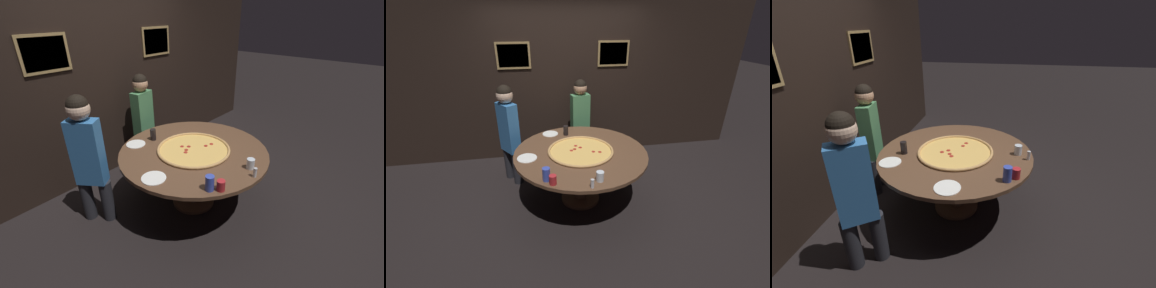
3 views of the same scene
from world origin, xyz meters
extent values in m
plane|color=black|center=(0.00, 0.00, 0.00)|extent=(24.00, 24.00, 0.00)
cube|color=black|center=(0.00, 1.44, 1.30)|extent=(6.40, 0.06, 2.60)
cube|color=#9E7F4C|center=(0.80, 1.40, 1.75)|extent=(0.52, 0.02, 0.40)
cube|color=slate|center=(0.80, 1.40, 1.75)|extent=(0.46, 0.01, 0.34)
cylinder|color=brown|center=(0.00, 0.00, 0.72)|extent=(1.69, 1.69, 0.04)
cylinder|color=brown|center=(0.00, 0.00, 0.35)|extent=(0.16, 0.16, 0.70)
cylinder|color=brown|center=(0.00, 0.00, 0.02)|extent=(0.52, 0.52, 0.04)
cylinder|color=#EAB75B|center=(0.00, 0.00, 0.75)|extent=(0.80, 0.80, 0.01)
torus|color=tan|center=(0.00, 0.00, 0.76)|extent=(0.84, 0.84, 0.03)
cylinder|color=#A8281E|center=(0.15, -0.06, 0.75)|extent=(0.04, 0.04, 0.00)
cylinder|color=#A8281E|center=(0.01, 0.08, 0.75)|extent=(0.04, 0.04, 0.00)
cylinder|color=#A8281E|center=(0.23, -0.08, 0.75)|extent=(0.04, 0.04, 0.00)
cylinder|color=#A8281E|center=(-0.04, 0.14, 0.75)|extent=(0.04, 0.04, 0.00)
cylinder|color=#A8281E|center=(-0.12, 0.02, 0.75)|extent=(0.04, 0.04, 0.00)
cylinder|color=#A8281E|center=(-0.07, 0.05, 0.75)|extent=(0.04, 0.04, 0.00)
cylinder|color=black|center=(-0.12, 0.55, 0.81)|extent=(0.07, 0.07, 0.14)
cylinder|color=#384CB7|center=(-0.47, -0.58, 0.81)|extent=(0.08, 0.08, 0.15)
cylinder|color=#B22328|center=(-0.41, -0.65, 0.79)|extent=(0.08, 0.08, 0.10)
cylinder|color=silver|center=(0.08, -0.68, 0.79)|extent=(0.08, 0.08, 0.11)
cylinder|color=white|center=(-0.34, 0.62, 0.74)|extent=(0.23, 0.23, 0.01)
cylinder|color=white|center=(-0.67, -0.07, 0.74)|extent=(0.24, 0.24, 0.01)
cylinder|color=silver|center=(-0.03, -0.79, 0.78)|extent=(0.04, 0.04, 0.08)
cylinder|color=#B7B7BC|center=(-0.03, -0.79, 0.83)|extent=(0.04, 0.04, 0.01)
cylinder|color=#232328|center=(-0.86, 0.55, 0.26)|extent=(0.19, 0.19, 0.51)
cylinder|color=#232328|center=(-0.99, 0.74, 0.26)|extent=(0.19, 0.19, 0.51)
cube|color=#3370B2|center=(-0.92, 0.65, 0.87)|extent=(0.31, 0.35, 0.72)
sphere|color=beige|center=(-0.92, 0.65, 1.34)|extent=(0.22, 0.22, 0.22)
sphere|color=black|center=(-0.92, 0.65, 1.38)|extent=(0.20, 0.20, 0.20)
cylinder|color=#232328|center=(0.30, 1.13, 0.24)|extent=(0.15, 0.15, 0.49)
cylinder|color=#232328|center=(0.09, 1.09, 0.24)|extent=(0.15, 0.15, 0.49)
cube|color=#4C8C59|center=(0.20, 1.11, 0.83)|extent=(0.32, 0.21, 0.68)
sphere|color=tan|center=(0.20, 1.11, 1.28)|extent=(0.21, 0.21, 0.21)
sphere|color=black|center=(0.20, 1.11, 1.32)|extent=(0.19, 0.19, 0.19)
camera|label=1|loc=(-1.97, -1.64, 2.17)|focal=24.00mm
camera|label=2|loc=(-0.53, -2.84, 2.26)|focal=24.00mm
camera|label=3|loc=(-2.47, -0.53, 2.05)|focal=24.00mm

